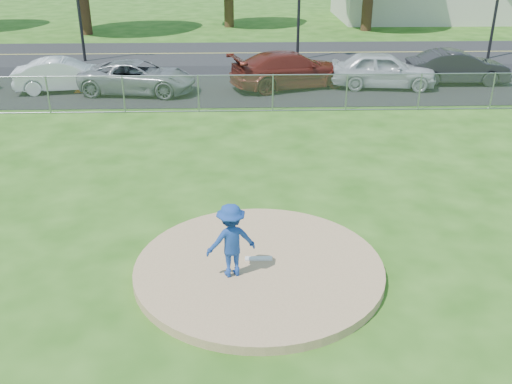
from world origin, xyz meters
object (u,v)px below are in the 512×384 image
parked_car_gray (138,77)px  parked_car_pearl (383,70)px  traffic_cone (78,84)px  parked_car_darkred (291,70)px  pitcher (231,241)px  parked_car_white (65,75)px  parked_car_charcoal (457,67)px

parked_car_gray → parked_car_pearl: bearing=-79.2°
traffic_cone → parked_car_pearl: (14.02, 0.43, 0.47)m
traffic_cone → parked_car_gray: parked_car_gray is taller
parked_car_darkred → parked_car_pearl: parked_car_darkred is taller
parked_car_gray → parked_car_pearl: (11.27, 0.64, 0.11)m
parked_car_gray → parked_car_darkred: 7.03m
pitcher → parked_car_darkred: size_ratio=0.28×
parked_car_gray → parked_car_white: bearing=89.5°
parked_car_darkred → parked_car_pearl: (4.28, -0.15, -0.00)m
pitcher → parked_car_white: pitcher is taller
parked_car_gray → parked_car_pearl: parked_car_pearl is taller
traffic_cone → parked_car_gray: size_ratio=0.14×
traffic_cone → parked_car_charcoal: 17.80m
pitcher → parked_car_pearl: (6.94, 16.04, -0.17)m
parked_car_charcoal → parked_car_darkred: bearing=93.5°
parked_car_white → parked_car_charcoal: 18.39m
parked_car_darkred → parked_car_charcoal: bearing=-105.1°
pitcher → parked_car_white: 17.64m
pitcher → parked_car_darkred: (2.66, 16.18, -0.17)m
traffic_cone → parked_car_gray: (2.75, -0.21, 0.35)m
parked_car_darkred → parked_car_charcoal: 8.04m
parked_car_white → parked_car_darkred: bearing=-97.9°
parked_car_gray → parked_car_darkred: parked_car_darkred is taller
pitcher → parked_car_pearl: size_ratio=0.33×
parked_car_charcoal → parked_car_white: bearing=92.5°
parked_car_charcoal → pitcher: bearing=147.3°
traffic_cone → parked_car_charcoal: (17.76, 1.08, 0.42)m
traffic_cone → parked_car_darkred: bearing=3.4°
parked_car_gray → parked_car_charcoal: size_ratio=1.09×
parked_car_pearl → parked_car_charcoal: (3.74, 0.65, -0.05)m
parked_car_white → parked_car_darkred: size_ratio=0.78×
parked_car_pearl → parked_car_charcoal: 3.79m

